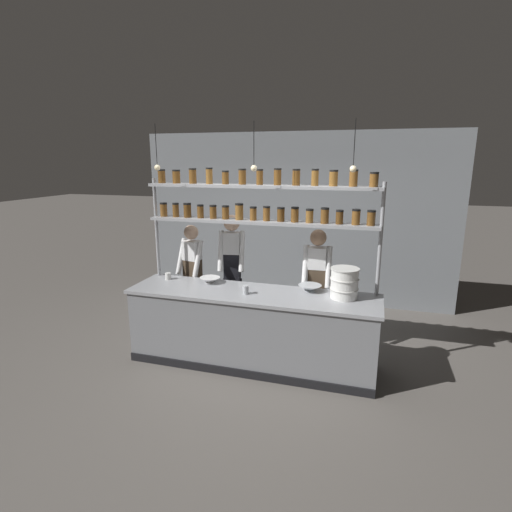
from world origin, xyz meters
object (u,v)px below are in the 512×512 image
(prep_bowl_near_left, at_px, (310,288))
(chef_right, at_px, (317,283))
(chef_center, at_px, (232,267))
(spice_shelf_unit, at_px, (260,207))
(chef_left, at_px, (192,273))
(prep_bowl_center_front, at_px, (210,280))
(serving_cup_front, at_px, (168,276))
(container_stack, at_px, (344,283))
(serving_cup_by_board, at_px, (246,290))

(prep_bowl_near_left, bearing_deg, chef_right, 83.97)
(chef_center, bearing_deg, spice_shelf_unit, -48.06)
(chef_center, bearing_deg, chef_left, 178.83)
(chef_center, xyz_separation_m, prep_bowl_near_left, (1.16, -0.48, -0.05))
(chef_right, xyz_separation_m, prep_bowl_near_left, (-0.04, -0.33, 0.03))
(prep_bowl_center_front, distance_m, serving_cup_front, 0.59)
(container_stack, xyz_separation_m, serving_cup_by_board, (-1.12, -0.19, -0.12))
(prep_bowl_center_front, xyz_separation_m, serving_cup_by_board, (0.57, -0.29, 0.02))
(chef_right, bearing_deg, container_stack, -54.19)
(chef_center, height_order, prep_bowl_near_left, chef_center)
(chef_left, relative_size, serving_cup_front, 18.39)
(chef_left, distance_m, serving_cup_by_board, 1.24)
(chef_left, bearing_deg, prep_bowl_near_left, -1.04)
(prep_bowl_center_front, height_order, serving_cup_by_board, serving_cup_by_board)
(prep_bowl_center_front, relative_size, serving_cup_by_board, 2.51)
(container_stack, relative_size, prep_bowl_near_left, 1.25)
(prep_bowl_near_left, relative_size, prep_bowl_center_front, 1.08)
(serving_cup_by_board, bearing_deg, serving_cup_front, 166.74)
(chef_right, xyz_separation_m, serving_cup_by_board, (-0.74, -0.65, 0.05))
(container_stack, height_order, prep_bowl_near_left, container_stack)
(spice_shelf_unit, xyz_separation_m, prep_bowl_center_front, (-0.63, -0.12, -0.95))
(spice_shelf_unit, bearing_deg, serving_cup_front, -173.69)
(spice_shelf_unit, distance_m, serving_cup_front, 1.54)
(chef_right, distance_m, prep_bowl_center_front, 1.37)
(container_stack, bearing_deg, spice_shelf_unit, 168.29)
(chef_center, xyz_separation_m, prep_bowl_center_front, (-0.12, -0.51, -0.05))
(chef_right, height_order, container_stack, chef_right)
(chef_center, distance_m, chef_right, 1.21)
(chef_right, xyz_separation_m, prep_bowl_center_front, (-1.32, -0.36, 0.03))
(chef_center, distance_m, serving_cup_front, 0.88)
(spice_shelf_unit, relative_size, chef_right, 1.79)
(prep_bowl_near_left, distance_m, serving_cup_front, 1.87)
(prep_bowl_near_left, height_order, prep_bowl_center_front, prep_bowl_near_left)
(spice_shelf_unit, distance_m, chef_right, 1.22)
(chef_left, relative_size, chef_right, 0.98)
(prep_bowl_center_front, height_order, serving_cup_front, serving_cup_front)
(prep_bowl_near_left, height_order, serving_cup_by_board, serving_cup_by_board)
(chef_center, relative_size, serving_cup_by_board, 16.70)
(chef_left, bearing_deg, prep_bowl_center_front, -31.57)
(prep_bowl_center_front, bearing_deg, serving_cup_front, -178.51)
(chef_right, height_order, prep_bowl_near_left, chef_right)
(chef_right, bearing_deg, prep_bowl_center_front, -167.92)
(spice_shelf_unit, xyz_separation_m, chef_center, (-0.51, 0.39, -0.89))
(prep_bowl_near_left, relative_size, serving_cup_front, 3.27)
(chef_center, bearing_deg, serving_cup_by_board, -70.98)
(chef_left, distance_m, prep_bowl_center_front, 0.61)
(chef_right, relative_size, container_stack, 4.60)
(chef_left, height_order, chef_center, chef_center)
(chef_center, distance_m, prep_bowl_near_left, 1.26)
(container_stack, relative_size, serving_cup_by_board, 3.39)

